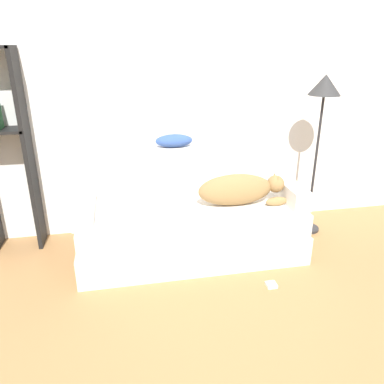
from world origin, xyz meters
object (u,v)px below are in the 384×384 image
object	(u,v)px
dog	(240,189)
throw_pillow	(174,141)
laptop	(165,210)
couch	(190,228)
bookshelf	(1,142)
power_adapter	(271,285)
floor_lamp	(323,101)

from	to	relation	value
dog	throw_pillow	size ratio (longest dim) A/B	2.25
laptop	throw_pillow	bearing A→B (deg)	61.77
couch	bookshelf	bearing A→B (deg)	165.26
couch	power_adapter	bearing A→B (deg)	-52.42
couch	laptop	xyz separation A→B (m)	(-0.23, -0.11, 0.24)
throw_pillow	laptop	bearing A→B (deg)	-107.99
bookshelf	floor_lamp	bearing A→B (deg)	-4.83
bookshelf	laptop	bearing A→B (deg)	-21.27
laptop	throw_pillow	xyz separation A→B (m)	(0.16, 0.49, 0.47)
laptop	floor_lamp	bearing A→B (deg)	0.33
dog	bookshelf	size ratio (longest dim) A/B	0.44
throw_pillow	power_adapter	world-z (taller)	throw_pillow
throw_pillow	floor_lamp	size ratio (longest dim) A/B	0.23
floor_lamp	power_adapter	world-z (taller)	floor_lamp
couch	bookshelf	size ratio (longest dim) A/B	1.10
couch	throw_pillow	world-z (taller)	throw_pillow
couch	dog	bearing A→B (deg)	-11.55
bookshelf	floor_lamp	size ratio (longest dim) A/B	1.16
laptop	bookshelf	xyz separation A→B (m)	(-1.32, 0.51, 0.52)
laptop	floor_lamp	distance (m)	1.71
couch	dog	size ratio (longest dim) A/B	2.50
dog	power_adapter	distance (m)	0.83
throw_pillow	couch	bearing A→B (deg)	-79.21
floor_lamp	power_adapter	xyz separation A→B (m)	(-0.73, -0.84, -1.27)
bookshelf	power_adapter	distance (m)	2.52
dog	bookshelf	distance (m)	2.06
bookshelf	throw_pillow	bearing A→B (deg)	-1.00
dog	floor_lamp	distance (m)	1.11
couch	dog	distance (m)	0.57
floor_lamp	power_adapter	bearing A→B (deg)	-131.17
throw_pillow	floor_lamp	bearing A→B (deg)	-9.05
throw_pillow	power_adapter	bearing A→B (deg)	-60.78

